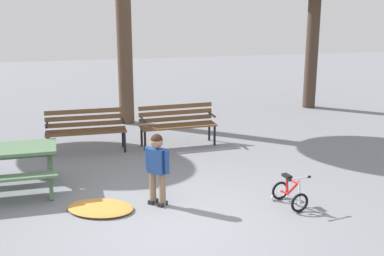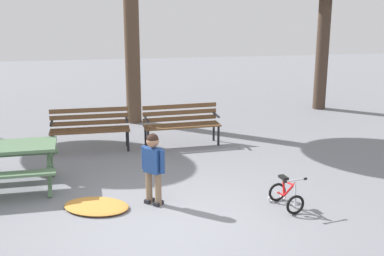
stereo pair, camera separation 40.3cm
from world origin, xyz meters
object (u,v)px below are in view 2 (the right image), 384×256
Objects in this scene: park_bench_far_left at (90,126)px; child_standing at (153,163)px; park_bench_left at (181,121)px; kids_bicycle at (286,195)px.

child_standing reaches higher than park_bench_far_left.
child_standing is at bearing -105.93° from park_bench_left.
park_bench_far_left is at bearing 109.11° from child_standing.
child_standing reaches higher than park_bench_left.
kids_bicycle is at bearing -48.92° from park_bench_far_left.
child_standing is (-0.86, -3.03, 0.16)m from park_bench_left.
child_standing is 2.07m from kids_bicycle.
park_bench_left is at bearing 107.47° from kids_bicycle.
park_bench_far_left is 2.64× the size of kids_bicycle.
park_bench_far_left is 4.57m from kids_bicycle.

